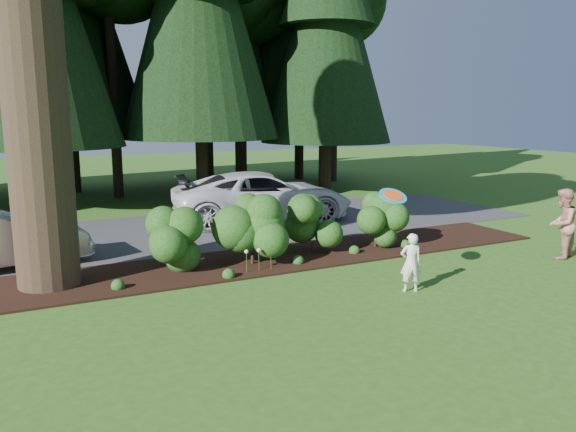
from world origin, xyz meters
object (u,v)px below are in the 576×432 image
object	(u,v)px
car_white_suv	(263,197)
car_dark_suv	(256,195)
adult	(562,224)
frisbee	(393,196)
child	(411,262)

from	to	relation	value
car_white_suv	car_dark_suv	xyz separation A→B (m)	(0.05, 0.69, -0.05)
car_white_suv	adult	distance (m)	8.90
adult	frisbee	distance (m)	5.38
car_white_suv	child	bearing A→B (deg)	-173.08
frisbee	adult	bearing A→B (deg)	1.04
car_dark_suv	child	xyz separation A→B (m)	(-0.40, -8.68, -0.20)
child	frisbee	xyz separation A→B (m)	(-0.26, 0.32, 1.33)
car_dark_suv	frisbee	xyz separation A→B (m)	(-0.66, -8.36, 1.13)
car_white_suv	child	size ratio (longest dim) A/B	4.87
car_white_suv	adult	xyz separation A→B (m)	(4.66, -7.58, 0.03)
adult	car_white_suv	bearing A→B (deg)	-78.83
adult	frisbee	size ratio (longest dim) A/B	3.02
car_white_suv	car_dark_suv	world-z (taller)	car_white_suv
frisbee	child	bearing A→B (deg)	-50.54
child	frisbee	bearing A→B (deg)	-28.78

